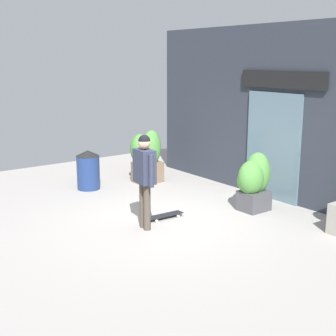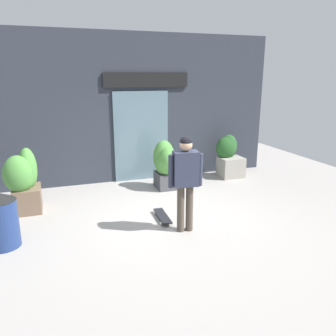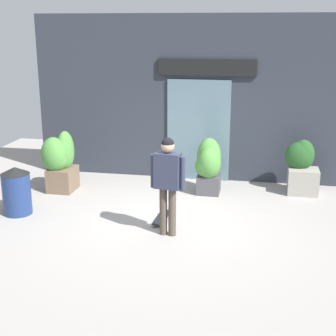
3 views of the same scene
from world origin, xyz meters
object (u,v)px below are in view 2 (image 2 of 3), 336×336
Objects in this scene: skateboard at (163,216)px; planter_box_mid at (229,156)px; skateboarder at (186,174)px; planter_box_right at (166,164)px; trash_bin at (1,220)px; planter_box_left at (24,180)px.

skateboard is 0.68× the size of planter_box_mid.
skateboard is at bearing 27.51° from skateboarder.
skateboard is (-0.22, 0.60, -1.00)m from skateboarder.
planter_box_right is 3.95m from trash_bin.
planter_box_mid is (5.13, 0.88, -0.08)m from planter_box_left.
trash_bin is at bearing -101.03° from planter_box_left.
trash_bin is at bearing 96.39° from skateboard.
trash_bin is at bearing -156.80° from planter_box_mid.
planter_box_right is at bearing 8.40° from planter_box_left.
trash_bin is (-5.41, -2.32, -0.12)m from planter_box_mid.
skateboarder is 1.49× the size of planter_box_mid.
planter_box_left reaches higher than skateboard.
skateboarder is 2.42m from planter_box_right.
trash_bin is at bearing 89.09° from skateboarder.
trash_bin is (-2.79, -0.17, 0.41)m from skateboard.
planter_box_mid reaches higher than skateboard.
skateboard is at bearing -26.77° from planter_box_left.
planter_box_left is 5.20m from planter_box_mid.
planter_box_mid is at bearing 11.81° from planter_box_right.
planter_box_mid is at bearing -47.76° from skateboard.
skateboarder reaches higher than planter_box_right.
skateboarder reaches higher than planter_box_mid.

